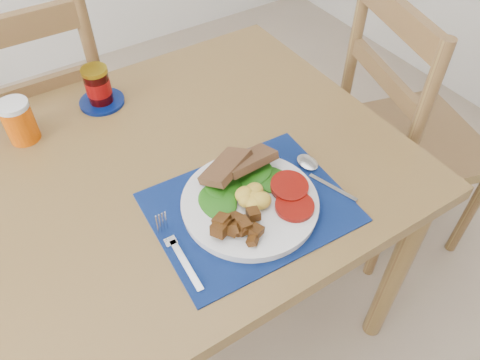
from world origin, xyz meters
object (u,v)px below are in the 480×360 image
(chair_end, at_px, (407,112))
(jam_on_saucer, at_px, (99,88))
(chair_far, at_px, (36,113))
(juice_glass, at_px, (19,122))
(breakfast_plate, at_px, (249,203))

(chair_end, distance_m, jam_on_saucer, 0.96)
(chair_far, relative_size, jam_on_saucer, 9.76)
(chair_far, bearing_deg, juice_glass, 78.95)
(juice_glass, bearing_deg, jam_on_saucer, 9.07)
(chair_end, relative_size, juice_glass, 11.51)
(juice_glass, distance_m, jam_on_saucer, 0.22)
(chair_far, distance_m, juice_glass, 0.37)
(chair_far, height_order, juice_glass, chair_far)
(breakfast_plate, height_order, jam_on_saucer, jam_on_saucer)
(chair_far, distance_m, breakfast_plate, 0.88)
(chair_end, bearing_deg, chair_far, 72.99)
(chair_far, xyz_separation_m, chair_end, (1.01, -0.64, -0.00))
(chair_end, xyz_separation_m, jam_on_saucer, (-0.86, 0.37, 0.20))
(chair_far, bearing_deg, chair_end, 148.58)
(breakfast_plate, bearing_deg, jam_on_saucer, 87.27)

